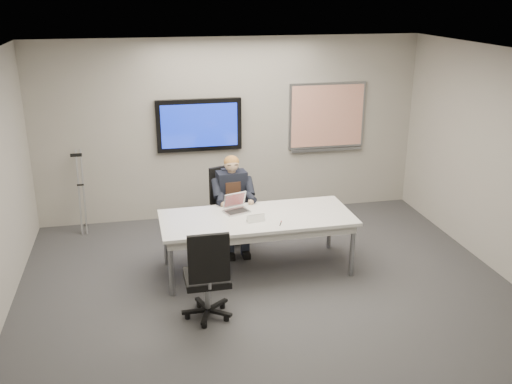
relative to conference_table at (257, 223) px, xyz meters
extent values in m
cube|color=#333335|center=(0.02, -0.96, -0.66)|extent=(6.00, 6.00, 0.02)
cube|color=white|center=(0.02, -0.96, 2.14)|extent=(6.00, 6.00, 0.02)
cube|color=#A39E93|center=(0.02, 2.04, 0.74)|extent=(6.00, 0.02, 2.80)
cube|color=#A39E93|center=(0.02, -3.96, 0.74)|extent=(6.00, 0.02, 2.80)
cube|color=white|center=(0.00, 0.00, 0.07)|extent=(2.44, 1.05, 0.04)
cube|color=silver|center=(0.00, 0.00, -0.02)|extent=(2.34, 0.94, 0.10)
cylinder|color=gray|center=(-1.13, -0.44, -0.31)|extent=(0.06, 0.06, 0.71)
cylinder|color=gray|center=(1.14, -0.41, -0.31)|extent=(0.06, 0.06, 0.71)
cylinder|color=gray|center=(-1.14, 0.41, -0.31)|extent=(0.06, 0.06, 0.71)
cylinder|color=gray|center=(1.13, 0.44, -0.31)|extent=(0.06, 0.06, 0.71)
cube|color=black|center=(-0.48, 1.99, 0.84)|extent=(1.30, 0.08, 0.80)
cube|color=#0D1F98|center=(-0.48, 1.95, 0.84)|extent=(1.16, 0.01, 0.66)
cube|color=gray|center=(1.57, 2.02, 0.89)|extent=(1.25, 0.04, 1.05)
cube|color=silver|center=(1.57, 1.99, 0.89)|extent=(1.18, 0.01, 0.98)
cube|color=gray|center=(1.57, 1.98, 0.34)|extent=(1.18, 0.05, 0.04)
cylinder|color=gray|center=(-0.17, 0.91, -0.37)|extent=(0.06, 0.06, 0.37)
cube|color=black|center=(-0.17, 0.91, -0.19)|extent=(0.61, 0.61, 0.07)
cube|color=black|center=(-0.25, 1.12, 0.16)|extent=(0.43, 0.20, 0.54)
cylinder|color=gray|center=(-0.77, -0.99, -0.37)|extent=(0.06, 0.06, 0.38)
cube|color=black|center=(-0.77, -0.99, -0.18)|extent=(0.48, 0.48, 0.07)
cube|color=black|center=(-0.77, -1.22, 0.16)|extent=(0.44, 0.06, 0.54)
cube|color=black|center=(-0.17, 0.88, 0.14)|extent=(0.43, 0.27, 0.56)
cube|color=#3D2519|center=(-0.17, 0.75, 0.17)|extent=(0.21, 0.04, 0.27)
sphere|color=tan|center=(-0.17, 0.85, 0.53)|extent=(0.20, 0.20, 0.20)
ellipsoid|color=brown|center=(-0.17, 0.86, 0.56)|extent=(0.21, 0.21, 0.18)
cube|color=silver|center=(-0.23, 0.19, 0.09)|extent=(0.37, 0.31, 0.02)
cube|color=black|center=(-0.23, 0.18, 0.10)|extent=(0.30, 0.23, 0.00)
cube|color=silver|center=(-0.23, 0.33, 0.20)|extent=(0.32, 0.17, 0.21)
cube|color=red|center=(-0.23, 0.33, 0.21)|extent=(0.28, 0.14, 0.17)
cylinder|color=black|center=(0.23, -0.29, 0.09)|extent=(0.06, 0.13, 0.01)
camera|label=1|loc=(-1.39, -6.52, 2.79)|focal=40.00mm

